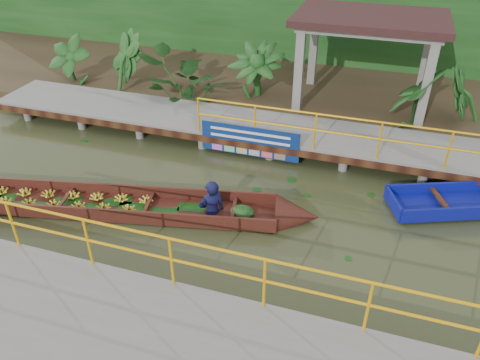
% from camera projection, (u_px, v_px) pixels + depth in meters
% --- Properties ---
extents(ground, '(80.00, 80.00, 0.00)m').
position_uv_depth(ground, '(199.00, 206.00, 11.03)').
color(ground, '#2C3018').
rests_on(ground, ground).
extents(land_strip, '(30.00, 8.00, 0.45)m').
position_uv_depth(land_strip, '(277.00, 85.00, 16.91)').
color(land_strip, '#2D2516').
rests_on(land_strip, ground).
extents(far_dock, '(16.00, 2.06, 1.66)m').
position_uv_depth(far_dock, '(244.00, 127.00, 13.51)').
color(far_dock, slate).
rests_on(far_dock, ground).
extents(near_dock, '(18.00, 2.40, 1.73)m').
position_uv_depth(near_dock, '(156.00, 354.00, 7.25)').
color(near_dock, slate).
rests_on(near_dock, ground).
extents(pavilion, '(4.40, 3.00, 3.00)m').
position_uv_depth(pavilion, '(370.00, 28.00, 13.77)').
color(pavilion, slate).
rests_on(pavilion, ground).
extents(foliage_backdrop, '(30.00, 0.80, 4.00)m').
position_uv_depth(foliage_backdrop, '(295.00, 18.00, 17.95)').
color(foliage_backdrop, '#123912').
rests_on(foliage_backdrop, ground).
extents(vendor_boat, '(9.81, 2.98, 2.11)m').
position_uv_depth(vendor_boat, '(117.00, 202.00, 10.79)').
color(vendor_boat, '#38140F').
rests_on(vendor_boat, ground).
extents(blue_banner, '(2.73, 0.04, 0.85)m').
position_uv_depth(blue_banner, '(250.00, 141.00, 12.59)').
color(blue_banner, navy).
rests_on(blue_banner, ground).
extents(tropical_plants, '(14.35, 1.35, 1.68)m').
position_uv_depth(tropical_plants, '(243.00, 75.00, 14.73)').
color(tropical_plants, '#123912').
rests_on(tropical_plants, ground).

